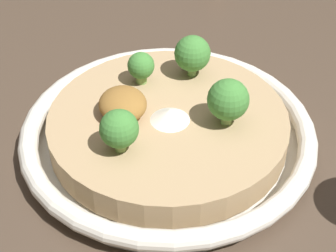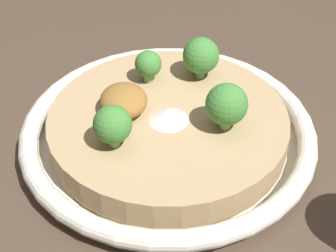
{
  "view_description": "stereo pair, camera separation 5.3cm",
  "coord_description": "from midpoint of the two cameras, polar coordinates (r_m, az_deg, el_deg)",
  "views": [
    {
      "loc": [
        0.4,
        -0.09,
        0.37
      ],
      "look_at": [
        0.0,
        0.0,
        0.02
      ],
      "focal_mm": 55.0,
      "sensor_mm": 36.0,
      "label": 1
    },
    {
      "loc": [
        0.41,
        -0.04,
        0.37
      ],
      "look_at": [
        0.0,
        0.0,
        0.02
      ],
      "focal_mm": 55.0,
      "sensor_mm": 36.0,
      "label": 2
    }
  ],
  "objects": [
    {
      "name": "risotto_bowl",
      "position": [
        0.54,
        2.84,
        -0.56
      ],
      "size": [
        0.31,
        0.31,
        0.04
      ],
      "color": "silver",
      "rests_on": "ground_plane"
    },
    {
      "name": "broccoli_back_left",
      "position": [
        0.56,
        6.4,
        7.63
      ],
      "size": [
        0.04,
        0.04,
        0.05
      ],
      "color": "#668E47",
      "rests_on": "risotto_bowl"
    },
    {
      "name": "broccoli_left",
      "position": [
        0.56,
        0.53,
        6.72
      ],
      "size": [
        0.03,
        0.03,
        0.04
      ],
      "color": "#759E4C",
      "rests_on": "risotto_bowl"
    },
    {
      "name": "broccoli_front",
      "position": [
        0.47,
        -2.96,
        -0.01
      ],
      "size": [
        0.04,
        0.04,
        0.04
      ],
      "color": "#84A856",
      "rests_on": "risotto_bowl"
    },
    {
      "name": "cheese_sprinkle",
      "position": [
        0.51,
        2.98,
        1.12
      ],
      "size": [
        0.04,
        0.04,
        0.01
      ],
      "color": "white",
      "rests_on": "risotto_bowl"
    },
    {
      "name": "crispy_onion_garnish",
      "position": [
        0.52,
        -2.03,
        2.73
      ],
      "size": [
        0.05,
        0.05,
        0.03
      ],
      "color": "olive",
      "rests_on": "risotto_bowl"
    },
    {
      "name": "broccoli_back",
      "position": [
        0.5,
        9.58,
        2.21
      ],
      "size": [
        0.04,
        0.04,
        0.05
      ],
      "color": "#84A856",
      "rests_on": "risotto_bowl"
    },
    {
      "name": "ground_plane",
      "position": [
        0.55,
        2.78,
        -2.03
      ],
      "size": [
        6.0,
        6.0,
        0.0
      ],
      "primitive_type": "plane",
      "color": "#47382B"
    }
  ]
}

